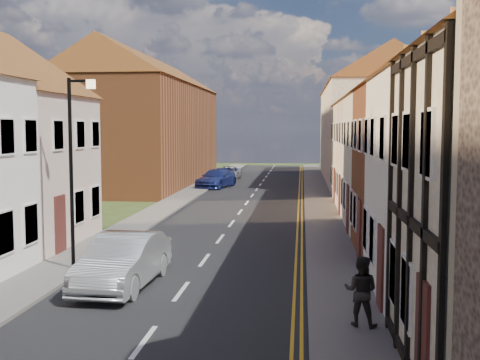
{
  "coord_description": "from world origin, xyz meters",
  "views": [
    {
      "loc": [
        3.32,
        1.8,
        4.56
      ],
      "look_at": [
        0.63,
        27.89,
        2.3
      ],
      "focal_mm": 45.0,
      "sensor_mm": 36.0,
      "label": 1
    }
  ],
  "objects": [
    {
      "name": "car_far",
      "position": [
        -3.2,
        47.28,
        0.71
      ],
      "size": [
        3.08,
        5.19,
        1.41
      ],
      "primitive_type": "imported",
      "rotation": [
        0.0,
        0.0,
        -0.24
      ],
      "color": "navy",
      "rests_on": "ground"
    },
    {
      "name": "cottage_r_cream_mid",
      "position": [
        9.3,
        23.5,
        4.48
      ],
      "size": [
        8.3,
        5.2,
        9.0
      ],
      "color": "brown",
      "rests_on": "ground"
    },
    {
      "name": "road",
      "position": [
        0.0,
        30.0,
        0.01
      ],
      "size": [
        7.0,
        90.0,
        0.02
      ],
      "primitive_type": "cube",
      "color": "black",
      "rests_on": "ground"
    },
    {
      "name": "lamppost",
      "position": [
        -3.81,
        20.0,
        3.54
      ],
      "size": [
        0.88,
        0.15,
        6.0
      ],
      "color": "black",
      "rests_on": "pavement_left"
    },
    {
      "name": "cottage_r_cream_far",
      "position": [
        9.3,
        39.7,
        4.47
      ],
      "size": [
        8.3,
        6.0,
        9.0
      ],
      "color": "white",
      "rests_on": "ground"
    },
    {
      "name": "cottage_r_pink",
      "position": [
        9.3,
        28.9,
        4.47
      ],
      "size": [
        8.3,
        6.0,
        9.0
      ],
      "color": "white",
      "rests_on": "ground"
    },
    {
      "name": "pavement_left",
      "position": [
        -4.4,
        30.0,
        0.06
      ],
      "size": [
        1.8,
        90.0,
        0.12
      ],
      "primitive_type": "cube",
      "color": "slate",
      "rests_on": "ground"
    },
    {
      "name": "car_mid",
      "position": [
        -1.74,
        18.33,
        0.76
      ],
      "size": [
        1.83,
        4.69,
        1.52
      ],
      "primitive_type": "imported",
      "rotation": [
        0.0,
        0.0,
        -0.05
      ],
      "color": "#A3A6AB",
      "rests_on": "ground"
    },
    {
      "name": "pavement_right",
      "position": [
        4.4,
        30.0,
        0.06
      ],
      "size": [
        1.8,
        90.0,
        0.12
      ],
      "primitive_type": "cube",
      "color": "slate",
      "rests_on": "ground"
    },
    {
      "name": "cottage_r_white_far",
      "position": [
        9.3,
        34.3,
        4.48
      ],
      "size": [
        8.3,
        5.2,
        9.0
      ],
      "color": "beige",
      "rests_on": "ground"
    },
    {
      "name": "block_left_far",
      "position": [
        -9.3,
        50.0,
        5.29
      ],
      "size": [
        8.3,
        24.2,
        10.5
      ],
      "color": "brown",
      "rests_on": "ground"
    },
    {
      "name": "car_distant",
      "position": [
        -3.2,
        54.5,
        0.59
      ],
      "size": [
        2.14,
        4.34,
        1.18
      ],
      "primitive_type": "imported",
      "rotation": [
        0.0,
        0.0,
        -0.04
      ],
      "color": "#A2A5A9",
      "rests_on": "ground"
    },
    {
      "name": "pedestrian_right",
      "position": [
        4.67,
        15.25,
        0.91
      ],
      "size": [
        0.91,
        0.8,
        1.59
      ],
      "primitive_type": "imported",
      "rotation": [
        0.0,
        0.0,
        2.86
      ],
      "color": "#282420",
      "rests_on": "pavement_right"
    },
    {
      "name": "block_right_far",
      "position": [
        9.3,
        55.0,
        5.29
      ],
      "size": [
        8.3,
        24.2,
        10.5
      ],
      "color": "white",
      "rests_on": "ground"
    }
  ]
}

